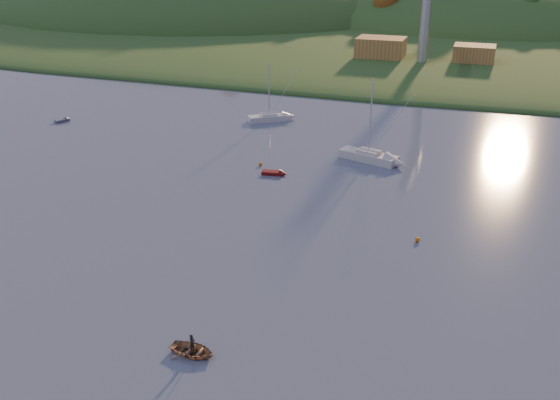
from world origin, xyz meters
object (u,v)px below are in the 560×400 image
(sailboat_near, at_px, (269,117))
(grey_dinghy, at_px, (65,120))
(canoe, at_px, (193,350))
(red_tender, at_px, (278,173))
(sailboat_far, at_px, (368,156))

(sailboat_near, bearing_deg, grey_dinghy, 165.41)
(canoe, bearing_deg, red_tender, 13.10)
(sailboat_far, height_order, red_tender, sailboat_far)
(canoe, height_order, grey_dinghy, canoe)
(sailboat_near, distance_m, canoe, 64.32)
(sailboat_far, relative_size, red_tender, 3.36)
(sailboat_near, bearing_deg, red_tender, -101.39)
(canoe, bearing_deg, sailboat_far, -1.03)
(sailboat_far, distance_m, canoe, 47.92)
(grey_dinghy, bearing_deg, sailboat_far, -66.51)
(sailboat_near, height_order, red_tender, sailboat_near)
(red_tender, bearing_deg, sailboat_far, 35.12)
(canoe, distance_m, grey_dinghy, 70.75)
(red_tender, height_order, grey_dinghy, red_tender)
(sailboat_near, xyz_separation_m, red_tender, (9.70, -23.97, -0.42))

